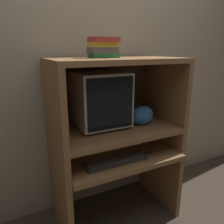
{
  "coord_description": "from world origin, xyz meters",
  "views": [
    {
      "loc": [
        -0.75,
        -1.16,
        1.41
      ],
      "look_at": [
        -0.03,
        0.29,
        0.94
      ],
      "focal_mm": 35.0,
      "sensor_mm": 36.0,
      "label": 1
    }
  ],
  "objects_px": {
    "crt_monitor": "(100,99)",
    "snack_bag": "(142,115)",
    "keyboard": "(116,160)",
    "book_stack": "(103,47)",
    "mouse": "(148,151)"
  },
  "relations": [
    {
      "from": "crt_monitor",
      "to": "snack_bag",
      "type": "relative_size",
      "value": 2.26
    },
    {
      "from": "crt_monitor",
      "to": "keyboard",
      "type": "relative_size",
      "value": 0.9
    },
    {
      "from": "snack_bag",
      "to": "book_stack",
      "type": "xyz_separation_m",
      "value": [
        -0.31,
        0.08,
        0.53
      ]
    },
    {
      "from": "keyboard",
      "to": "book_stack",
      "type": "bearing_deg",
      "value": 89.17
    },
    {
      "from": "crt_monitor",
      "to": "snack_bag",
      "type": "distance_m",
      "value": 0.37
    },
    {
      "from": "crt_monitor",
      "to": "mouse",
      "type": "xyz_separation_m",
      "value": [
        0.31,
        -0.23,
        -0.41
      ]
    },
    {
      "from": "keyboard",
      "to": "book_stack",
      "type": "height_order",
      "value": "book_stack"
    },
    {
      "from": "book_stack",
      "to": "snack_bag",
      "type": "bearing_deg",
      "value": -14.52
    },
    {
      "from": "crt_monitor",
      "to": "mouse",
      "type": "relative_size",
      "value": 7.38
    },
    {
      "from": "crt_monitor",
      "to": "keyboard",
      "type": "height_order",
      "value": "crt_monitor"
    },
    {
      "from": "keyboard",
      "to": "mouse",
      "type": "height_order",
      "value": "same"
    },
    {
      "from": "mouse",
      "to": "book_stack",
      "type": "height_order",
      "value": "book_stack"
    },
    {
      "from": "crt_monitor",
      "to": "book_stack",
      "type": "height_order",
      "value": "book_stack"
    },
    {
      "from": "mouse",
      "to": "snack_bag",
      "type": "xyz_separation_m",
      "value": [
        0.01,
        0.11,
        0.27
      ]
    },
    {
      "from": "snack_bag",
      "to": "book_stack",
      "type": "height_order",
      "value": "book_stack"
    }
  ]
}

